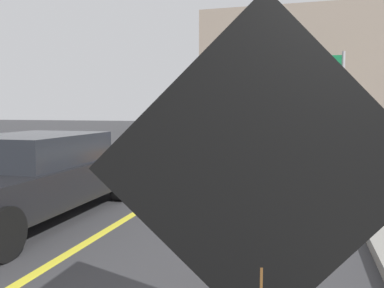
{
  "coord_description": "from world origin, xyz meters",
  "views": [
    {
      "loc": [
        2.81,
        1.59,
        1.79
      ],
      "look_at": [
        1.05,
        7.81,
        1.24
      ],
      "focal_mm": 37.59,
      "sensor_mm": 36.0,
      "label": 1
    }
  ],
  "objects": [
    {
      "name": "box_truck",
      "position": [
        2.13,
        20.0,
        1.75
      ],
      "size": [
        2.8,
        7.41,
        3.19
      ],
      "color": "black",
      "rests_on": "ground"
    },
    {
      "name": "far_building_block",
      "position": [
        2.75,
        32.5,
        4.3
      ],
      "size": [
        14.29,
        7.43,
        8.59
      ],
      "primitive_type": "cube",
      "color": "gray",
      "rests_on": "ground"
    },
    {
      "name": "traffic_cone_near_sign",
      "position": [
        2.17,
        5.6,
        0.36
      ],
      "size": [
        0.36,
        0.36,
        0.73
      ],
      "color": "black",
      "rests_on": "ground"
    },
    {
      "name": "traffic_cone_curbside",
      "position": [
        1.38,
        11.74,
        0.35
      ],
      "size": [
        0.36,
        0.36,
        0.71
      ],
      "color": "black",
      "rests_on": "ground"
    },
    {
      "name": "traffic_cone_mid_lane",
      "position": [
        1.77,
        7.73,
        0.33
      ],
      "size": [
        0.36,
        0.36,
        0.68
      ],
      "color": "black",
      "rests_on": "ground"
    },
    {
      "name": "highway_guide_sign",
      "position": [
        3.96,
        25.5,
        3.42
      ],
      "size": [
        2.78,
        0.36,
        5.0
      ],
      "color": "gray",
      "rests_on": "ground"
    },
    {
      "name": "arrow_board_trailer",
      "position": [
        1.71,
        13.5,
        0.48
      ],
      "size": [
        1.6,
        1.86,
        2.7
      ],
      "color": "orange",
      "rests_on": "ground"
    },
    {
      "name": "traffic_cone_far_lane",
      "position": [
        1.58,
        9.49,
        0.34
      ],
      "size": [
        0.36,
        0.36,
        0.69
      ],
      "color": "black",
      "rests_on": "ground"
    },
    {
      "name": "lane_center_stripe",
      "position": [
        0.0,
        6.0,
        0.0
      ],
      "size": [
        0.14,
        36.0,
        0.01
      ],
      "primitive_type": "cube",
      "color": "yellow",
      "rests_on": "ground"
    },
    {
      "name": "roadwork_sign",
      "position": [
        2.62,
        3.47,
        1.47
      ],
      "size": [
        1.59,
        0.4,
        2.33
      ],
      "color": "#593819",
      "rests_on": "ground"
    },
    {
      "name": "pickup_car",
      "position": [
        -1.54,
        7.13,
        0.7
      ],
      "size": [
        2.08,
        5.02,
        1.38
      ],
      "color": "black",
      "rests_on": "ground"
    }
  ]
}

